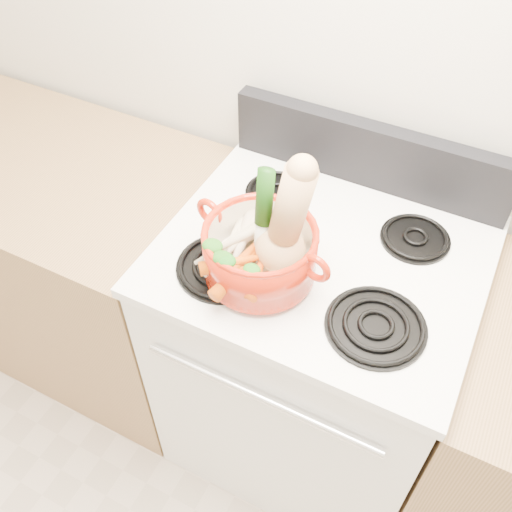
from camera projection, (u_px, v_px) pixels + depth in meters
The scene contains 26 objects.
wall_back at pixel (392, 54), 1.35m from camera, with size 3.50×0.02×2.60m, color beige.
stove_body at pixel (309, 359), 1.76m from camera, with size 0.76×0.65×0.92m, color silver.
cooktop at pixel (322, 255), 1.41m from camera, with size 0.78×0.67×0.03m, color white.
control_backsplash at pixel (369, 154), 1.51m from camera, with size 0.76×0.05×0.18m, color black.
oven_handle at pixel (260, 397), 1.32m from camera, with size 0.02×0.02×0.60m, color silver.
counter_left at pixel (41, 247), 2.09m from camera, with size 1.36×0.65×0.90m, color olive.
burner_front_left at pixel (223, 266), 1.35m from camera, with size 0.22×0.22×0.02m, color black.
burner_front_right at pixel (376, 325), 1.23m from camera, with size 0.22×0.22×0.02m, color black.
burner_back_left at pixel (277, 191), 1.53m from camera, with size 0.17×0.17×0.02m, color black.
burner_back_right at pixel (415, 237), 1.41m from camera, with size 0.17×0.17×0.02m, color black.
dutch_oven at pixel (260, 252), 1.28m from camera, with size 0.26×0.26×0.13m, color #A81D0A.
pot_handle_left at pixel (209, 212), 1.31m from camera, with size 0.07×0.07×0.02m, color #A81D0A.
pot_handle_right at pixel (316, 268), 1.19m from camera, with size 0.07×0.07×0.02m, color #A81D0A.
squash at pixel (282, 219), 1.20m from camera, with size 0.12×0.12×0.29m, color tan, non-canonical shape.
leek at pixel (262, 217), 1.23m from camera, with size 0.04×0.04×0.25m, color beige.
ginger at pixel (292, 235), 1.34m from camera, with size 0.08×0.06×0.04m, color tan.
parsnip_0 at pixel (232, 243), 1.32m from camera, with size 0.04×0.04×0.20m, color beige.
parsnip_1 at pixel (235, 241), 1.31m from camera, with size 0.05×0.05×0.22m, color beige.
parsnip_2 at pixel (243, 237), 1.31m from camera, with size 0.04×0.04×0.20m, color beige.
parsnip_3 at pixel (233, 241), 1.30m from camera, with size 0.04×0.04×0.20m, color beige.
parsnip_4 at pixel (247, 231), 1.31m from camera, with size 0.04×0.04×0.19m, color beige.
parsnip_5 at pixel (253, 231), 1.30m from camera, with size 0.04×0.04×0.21m, color beige.
carrot_0 at pixel (238, 272), 1.26m from camera, with size 0.03×0.03×0.17m, color orange.
carrot_1 at pixel (244, 259), 1.28m from camera, with size 0.04×0.04×0.17m, color #C34209.
carrot_2 at pixel (259, 272), 1.25m from camera, with size 0.03×0.03×0.15m, color #C44309.
carrot_3 at pixel (235, 263), 1.26m from camera, with size 0.03×0.03×0.16m, color #CB570A.
Camera 1 is at (0.29, 0.48, 1.97)m, focal length 40.00 mm.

